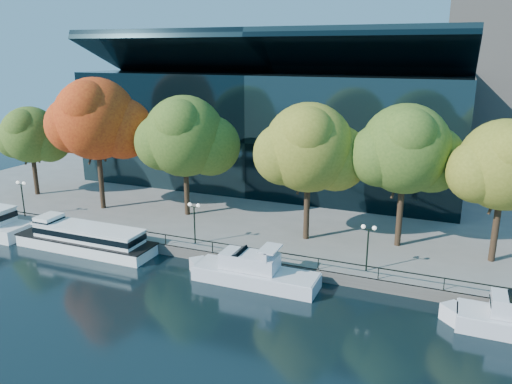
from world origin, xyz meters
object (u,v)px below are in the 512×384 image
at_px(tour_boat, 82,237).
at_px(lamp_2, 368,237).
at_px(tree_2, 186,138).
at_px(tree_5, 506,167).
at_px(cruiser_near, 250,271).
at_px(tree_4, 407,151).
at_px(tree_0, 31,136).
at_px(lamp_0, 22,190).
at_px(tree_3, 310,150).
at_px(tree_1, 97,121).
at_px(lamp_1, 194,214).

distance_m(tour_boat, lamp_2, 27.34).
xyz_separation_m(tree_2, tree_5, (31.21, -1.21, -0.24)).
bearing_deg(cruiser_near, tour_boat, 178.41).
bearing_deg(cruiser_near, lamp_2, 23.56).
xyz_separation_m(tour_boat, tree_4, (28.88, 10.16, 8.82)).
height_order(tree_0, tree_2, tree_2).
height_order(tour_boat, lamp_0, lamp_0).
distance_m(cruiser_near, tree_5, 23.01).
height_order(cruiser_near, tree_5, tree_5).
bearing_deg(tree_3, tree_4, 10.27).
xyz_separation_m(tree_0, tree_1, (11.74, -1.59, 2.70)).
height_order(tree_5, lamp_2, tree_5).
bearing_deg(tree_5, cruiser_near, -152.03).
relative_size(tour_boat, tree_4, 1.19).
relative_size(tree_3, tree_4, 0.99).
height_order(cruiser_near, tree_3, tree_3).
xyz_separation_m(tree_1, tree_2, (10.36, 1.63, -1.55)).
height_order(tree_2, lamp_0, tree_2).
relative_size(tour_boat, tree_5, 1.28).
distance_m(tree_2, lamp_1, 10.54).
xyz_separation_m(tree_1, tree_3, (24.90, -0.52, -1.37)).
bearing_deg(lamp_2, tree_5, 31.62).
distance_m(lamp_0, lamp_1, 21.58).
height_order(cruiser_near, tree_1, tree_1).
bearing_deg(tree_2, tree_0, -179.88).
relative_size(tree_1, lamp_1, 3.74).
xyz_separation_m(tree_3, tree_5, (16.67, 0.94, -0.42)).
distance_m(tree_2, lamp_2, 23.17).
bearing_deg(lamp_1, cruiser_near, -27.76).
bearing_deg(tree_5, lamp_2, -148.38).
bearing_deg(tree_3, tree_0, 176.71).
bearing_deg(lamp_1, lamp_0, 180.00).
height_order(tree_0, tree_1, tree_1).
bearing_deg(tree_2, tree_4, -1.49).
bearing_deg(tree_2, tree_5, -2.23).
bearing_deg(tree_2, lamp_2, -19.16).
distance_m(tree_0, tree_3, 36.72).
bearing_deg(lamp_2, tree_1, 169.70).
height_order(tree_0, lamp_1, tree_0).
xyz_separation_m(tree_0, lamp_2, (43.31, -7.32, -4.58)).
bearing_deg(tree_3, lamp_2, -38.04).
bearing_deg(tree_0, tree_3, -3.29).
height_order(tour_boat, tree_0, tree_0).
height_order(cruiser_near, tree_2, tree_2).
relative_size(tour_boat, tree_0, 1.42).
height_order(tree_1, tree_5, tree_1).
bearing_deg(lamp_1, lamp_2, 0.00).
distance_m(tree_4, tree_5, 8.16).
xyz_separation_m(lamp_0, lamp_1, (21.58, 0.00, 0.00)).
bearing_deg(tree_1, tree_0, 172.30).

